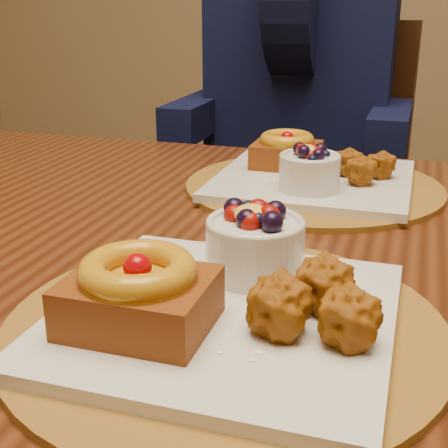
% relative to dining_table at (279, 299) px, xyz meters
% --- Properties ---
extents(dining_table, '(1.60, 0.90, 0.76)m').
position_rel_dining_table_xyz_m(dining_table, '(0.00, 0.00, 0.00)').
color(dining_table, '#331509').
rests_on(dining_table, ground).
extents(place_setting_near, '(0.38, 0.38, 0.09)m').
position_rel_dining_table_xyz_m(place_setting_near, '(-0.00, -0.21, 0.10)').
color(place_setting_near, brown).
rests_on(place_setting_near, dining_table).
extents(place_setting_far, '(0.38, 0.38, 0.08)m').
position_rel_dining_table_xyz_m(place_setting_far, '(-0.00, 0.22, 0.10)').
color(place_setting_far, brown).
rests_on(place_setting_far, dining_table).
extents(chair_far, '(0.53, 0.53, 0.98)m').
position_rel_dining_table_xyz_m(chair_far, '(-0.13, 0.77, -0.14)').
color(chair_far, black).
rests_on(chair_far, ground).
extents(diner, '(0.51, 0.49, 0.84)m').
position_rel_dining_table_xyz_m(diner, '(-0.13, 0.79, 0.21)').
color(diner, black).
rests_on(diner, ground).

